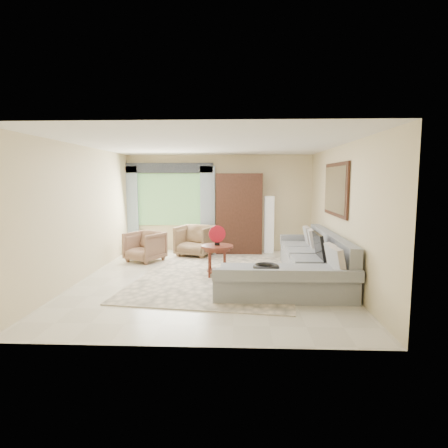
{
  "coord_description": "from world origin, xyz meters",
  "views": [
    {
      "loc": [
        0.57,
        -7.16,
        1.96
      ],
      "look_at": [
        0.25,
        0.35,
        1.05
      ],
      "focal_mm": 30.0,
      "sensor_mm": 36.0,
      "label": 1
    }
  ],
  "objects_px": {
    "sectional_sofa": "(304,268)",
    "armchair_left": "(145,247)",
    "floor_lamp": "(269,224)",
    "armoire": "(239,213)",
    "potted_plant": "(133,244)",
    "tv_screen": "(319,246)",
    "coffee_table": "(217,260)",
    "armchair_right": "(195,241)"
  },
  "relations": [
    {
      "from": "tv_screen",
      "to": "floor_lamp",
      "type": "height_order",
      "value": "floor_lamp"
    },
    {
      "from": "sectional_sofa",
      "to": "tv_screen",
      "type": "xyz_separation_m",
      "value": [
        0.27,
        -0.05,
        0.44
      ]
    },
    {
      "from": "potted_plant",
      "to": "floor_lamp",
      "type": "distance_m",
      "value": 3.64
    },
    {
      "from": "sectional_sofa",
      "to": "armchair_left",
      "type": "height_order",
      "value": "sectional_sofa"
    },
    {
      "from": "floor_lamp",
      "to": "sectional_sofa",
      "type": "bearing_deg",
      "value": -81.67
    },
    {
      "from": "coffee_table",
      "to": "potted_plant",
      "type": "distance_m",
      "value": 3.29
    },
    {
      "from": "tv_screen",
      "to": "armoire",
      "type": "relative_size",
      "value": 0.35
    },
    {
      "from": "tv_screen",
      "to": "sectional_sofa",
      "type": "bearing_deg",
      "value": 168.54
    },
    {
      "from": "armchair_right",
      "to": "armoire",
      "type": "relative_size",
      "value": 0.41
    },
    {
      "from": "tv_screen",
      "to": "armoire",
      "type": "bearing_deg",
      "value": 116.94
    },
    {
      "from": "potted_plant",
      "to": "floor_lamp",
      "type": "relative_size",
      "value": 0.32
    },
    {
      "from": "tv_screen",
      "to": "armchair_right",
      "type": "relative_size",
      "value": 0.86
    },
    {
      "from": "floor_lamp",
      "to": "tv_screen",
      "type": "bearing_deg",
      "value": -76.91
    },
    {
      "from": "sectional_sofa",
      "to": "armchair_left",
      "type": "relative_size",
      "value": 4.44
    },
    {
      "from": "armchair_left",
      "to": "armoire",
      "type": "xyz_separation_m",
      "value": [
        2.24,
        1.19,
        0.7
      ]
    },
    {
      "from": "armchair_right",
      "to": "floor_lamp",
      "type": "height_order",
      "value": "floor_lamp"
    },
    {
      "from": "armoire",
      "to": "potted_plant",
      "type": "bearing_deg",
      "value": -174.62
    },
    {
      "from": "sectional_sofa",
      "to": "potted_plant",
      "type": "distance_m",
      "value": 4.81
    },
    {
      "from": "armchair_right",
      "to": "potted_plant",
      "type": "relative_size",
      "value": 1.8
    },
    {
      "from": "coffee_table",
      "to": "armchair_right",
      "type": "height_order",
      "value": "armchair_right"
    },
    {
      "from": "tv_screen",
      "to": "armoire",
      "type": "height_order",
      "value": "armoire"
    },
    {
      "from": "tv_screen",
      "to": "coffee_table",
      "type": "xyz_separation_m",
      "value": [
        -1.93,
        0.4,
        -0.38
      ]
    },
    {
      "from": "tv_screen",
      "to": "armchair_right",
      "type": "height_order",
      "value": "tv_screen"
    },
    {
      "from": "sectional_sofa",
      "to": "armoire",
      "type": "distance_m",
      "value": 3.24
    },
    {
      "from": "armchair_left",
      "to": "armchair_right",
      "type": "xyz_separation_m",
      "value": [
        1.12,
        0.68,
        0.04
      ]
    },
    {
      "from": "floor_lamp",
      "to": "armoire",
      "type": "bearing_deg",
      "value": -175.71
    },
    {
      "from": "armchair_right",
      "to": "floor_lamp",
      "type": "relative_size",
      "value": 0.57
    },
    {
      "from": "armchair_right",
      "to": "armoire",
      "type": "xyz_separation_m",
      "value": [
        1.12,
        0.51,
        0.66
      ]
    },
    {
      "from": "coffee_table",
      "to": "tv_screen",
      "type": "bearing_deg",
      "value": -11.71
    },
    {
      "from": "potted_plant",
      "to": "armoire",
      "type": "height_order",
      "value": "armoire"
    },
    {
      "from": "armchair_left",
      "to": "armoire",
      "type": "height_order",
      "value": "armoire"
    },
    {
      "from": "potted_plant",
      "to": "sectional_sofa",
      "type": "bearing_deg",
      "value": -33.23
    },
    {
      "from": "tv_screen",
      "to": "armchair_left",
      "type": "relative_size",
      "value": 0.95
    },
    {
      "from": "coffee_table",
      "to": "potted_plant",
      "type": "relative_size",
      "value": 1.35
    },
    {
      "from": "armchair_right",
      "to": "armoire",
      "type": "distance_m",
      "value": 1.4
    },
    {
      "from": "armoire",
      "to": "floor_lamp",
      "type": "distance_m",
      "value": 0.86
    },
    {
      "from": "armchair_right",
      "to": "potted_plant",
      "type": "bearing_deg",
      "value": -170.37
    },
    {
      "from": "potted_plant",
      "to": "tv_screen",
      "type": "bearing_deg",
      "value": -32.08
    },
    {
      "from": "tv_screen",
      "to": "coffee_table",
      "type": "relative_size",
      "value": 1.15
    },
    {
      "from": "tv_screen",
      "to": "armchair_right",
      "type": "distance_m",
      "value": 3.6
    },
    {
      "from": "potted_plant",
      "to": "floor_lamp",
      "type": "bearing_deg",
      "value": 5.14
    },
    {
      "from": "tv_screen",
      "to": "coffee_table",
      "type": "height_order",
      "value": "tv_screen"
    }
  ]
}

